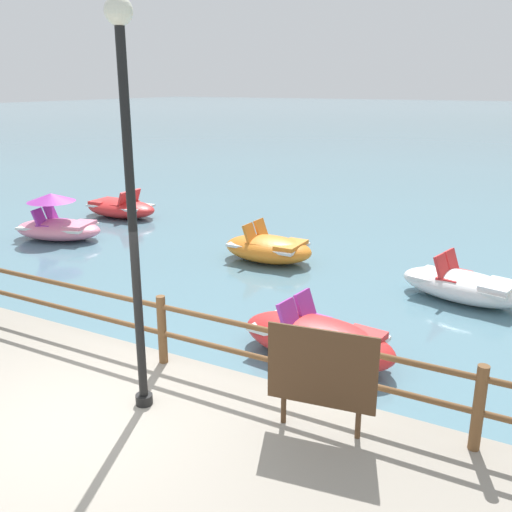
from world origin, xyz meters
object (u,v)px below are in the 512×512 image
Objects in this scene: lamp_post at (130,181)px; pedal_boat_3 at (269,248)px; pedal_boat_2 at (121,208)px; pedal_boat_1 at (58,224)px; sign_board at (322,370)px; pedal_boat_0 at (463,286)px; pedal_boat_4 at (318,339)px.

pedal_boat_3 is (-1.84, 6.77, -2.73)m from lamp_post.
lamp_post is at bearing -47.27° from pedal_boat_2.
pedal_boat_1 is 1.08× the size of pedal_boat_2.
pedal_boat_3 is at bearing 121.51° from sign_board.
sign_board is 12.93m from pedal_boat_2.
sign_board is 0.45× the size of pedal_boat_1.
pedal_boat_0 is at bearing 84.31° from sign_board.
pedal_boat_2 is (-10.58, 2.34, -0.01)m from pedal_boat_0.
lamp_post is 1.68× the size of pedal_boat_1.
pedal_boat_1 reaches higher than pedal_boat_0.
pedal_boat_3 is (-4.43, 0.46, 0.01)m from pedal_boat_0.
pedal_boat_0 is at bearing -12.46° from pedal_boat_2.
pedal_boat_3 is at bearing 174.08° from pedal_boat_0.
sign_board reaches higher than pedal_boat_1.
lamp_post is 2.81m from sign_board.
pedal_boat_4 is (2.89, -4.00, 0.01)m from pedal_boat_3.
lamp_post is 12.09m from pedal_boat_2.
pedal_boat_1 is at bearing -170.78° from pedal_boat_3.
sign_board is at bearing -58.49° from pedal_boat_3.
lamp_post reaches higher than pedal_boat_1.
sign_board is 0.46× the size of pedal_boat_0.
sign_board reaches higher than pedal_boat_2.
pedal_boat_2 is at bearing 167.54° from pedal_boat_0.
pedal_boat_0 is at bearing 66.58° from pedal_boat_4.
pedal_boat_1 is at bearing -177.28° from pedal_boat_0.
pedal_boat_4 is at bearing -33.03° from pedal_boat_2.
lamp_post reaches higher than pedal_boat_3.
pedal_boat_1 is 2.85m from pedal_boat_2.
pedal_boat_4 is (1.05, 2.77, -2.72)m from lamp_post.
sign_board is at bearing -28.85° from pedal_boat_1.
sign_board is 0.49× the size of pedal_boat_2.
pedal_boat_0 is 3.86m from pedal_boat_4.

